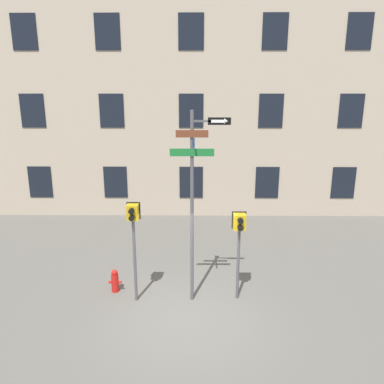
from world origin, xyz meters
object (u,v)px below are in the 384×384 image
(pedestrian_signal_right, at_px, (239,232))
(fire_hydrant, at_px, (115,281))
(pedestrian_signal_left, at_px, (133,226))
(street_sign_pole, at_px, (195,191))

(pedestrian_signal_right, distance_m, fire_hydrant, 3.83)
(pedestrian_signal_left, height_order, pedestrian_signal_right, pedestrian_signal_left)
(street_sign_pole, bearing_deg, pedestrian_signal_left, -177.88)
(pedestrian_signal_right, bearing_deg, pedestrian_signal_left, -176.93)
(street_sign_pole, xyz_separation_m, pedestrian_signal_left, (-1.60, -0.06, -0.94))
(pedestrian_signal_right, relative_size, fire_hydrant, 3.67)
(street_sign_pole, height_order, pedestrian_signal_right, street_sign_pole)
(pedestrian_signal_left, bearing_deg, pedestrian_signal_right, 3.07)
(street_sign_pole, distance_m, fire_hydrant, 3.61)
(pedestrian_signal_right, bearing_deg, fire_hydrant, 174.78)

